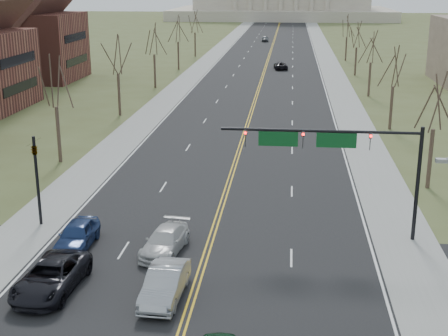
% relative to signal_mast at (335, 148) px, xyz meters
% --- Properties ---
extents(road, '(20.00, 380.00, 0.01)m').
position_rel_signal_mast_xyz_m(road, '(-7.45, 96.50, -5.76)').
color(road, black).
rests_on(road, ground).
extents(cross_road, '(120.00, 14.00, 0.01)m').
position_rel_signal_mast_xyz_m(cross_road, '(-7.45, -7.50, -5.76)').
color(cross_road, black).
rests_on(cross_road, ground).
extents(sidewalk_left, '(4.00, 380.00, 0.03)m').
position_rel_signal_mast_xyz_m(sidewalk_left, '(-19.45, 96.50, -5.75)').
color(sidewalk_left, gray).
rests_on(sidewalk_left, ground).
extents(sidewalk_right, '(4.00, 380.00, 0.03)m').
position_rel_signal_mast_xyz_m(sidewalk_right, '(4.55, 96.50, -5.75)').
color(sidewalk_right, gray).
rests_on(sidewalk_right, ground).
extents(center_line, '(0.42, 380.00, 0.01)m').
position_rel_signal_mast_xyz_m(center_line, '(-7.45, 96.50, -5.75)').
color(center_line, gold).
rests_on(center_line, road).
extents(edge_line_left, '(0.15, 380.00, 0.01)m').
position_rel_signal_mast_xyz_m(edge_line_left, '(-17.25, 96.50, -5.75)').
color(edge_line_left, silver).
rests_on(edge_line_left, road).
extents(edge_line_right, '(0.15, 380.00, 0.01)m').
position_rel_signal_mast_xyz_m(edge_line_right, '(2.35, 96.50, -5.75)').
color(edge_line_right, silver).
rests_on(edge_line_right, road).
extents(signal_mast, '(12.12, 0.44, 7.20)m').
position_rel_signal_mast_xyz_m(signal_mast, '(0.00, 0.00, 0.00)').
color(signal_mast, black).
rests_on(signal_mast, ground).
extents(signal_left, '(0.32, 0.36, 6.00)m').
position_rel_signal_mast_xyz_m(signal_left, '(-18.95, 0.00, -2.05)').
color(signal_left, black).
rests_on(signal_left, ground).
extents(tree_r_0, '(3.74, 3.74, 8.50)m').
position_rel_signal_mast_xyz_m(tree_r_0, '(8.05, 10.50, 0.79)').
color(tree_r_0, '#3D3124').
rests_on(tree_r_0, ground).
extents(tree_l_0, '(3.96, 3.96, 9.00)m').
position_rel_signal_mast_xyz_m(tree_l_0, '(-22.95, 14.50, 1.18)').
color(tree_l_0, '#3D3124').
rests_on(tree_l_0, ground).
extents(tree_r_1, '(3.74, 3.74, 8.50)m').
position_rel_signal_mast_xyz_m(tree_r_1, '(8.05, 30.50, 0.79)').
color(tree_r_1, '#3D3124').
rests_on(tree_r_1, ground).
extents(tree_l_1, '(3.96, 3.96, 9.00)m').
position_rel_signal_mast_xyz_m(tree_l_1, '(-22.95, 34.50, 1.18)').
color(tree_l_1, '#3D3124').
rests_on(tree_l_1, ground).
extents(tree_r_2, '(3.74, 3.74, 8.50)m').
position_rel_signal_mast_xyz_m(tree_r_2, '(8.05, 50.50, 0.79)').
color(tree_r_2, '#3D3124').
rests_on(tree_r_2, ground).
extents(tree_l_2, '(3.96, 3.96, 9.00)m').
position_rel_signal_mast_xyz_m(tree_l_2, '(-22.95, 54.50, 1.18)').
color(tree_l_2, '#3D3124').
rests_on(tree_l_2, ground).
extents(tree_r_3, '(3.74, 3.74, 8.50)m').
position_rel_signal_mast_xyz_m(tree_r_3, '(8.05, 70.50, 0.79)').
color(tree_r_3, '#3D3124').
rests_on(tree_r_3, ground).
extents(tree_l_3, '(3.96, 3.96, 9.00)m').
position_rel_signal_mast_xyz_m(tree_l_3, '(-22.95, 74.50, 1.18)').
color(tree_l_3, '#3D3124').
rests_on(tree_l_3, ground).
extents(tree_r_4, '(3.74, 3.74, 8.50)m').
position_rel_signal_mast_xyz_m(tree_r_4, '(8.05, 90.50, 0.79)').
color(tree_r_4, '#3D3124').
rests_on(tree_r_4, ground).
extents(tree_l_4, '(3.96, 3.96, 9.00)m').
position_rel_signal_mast_xyz_m(tree_l_4, '(-22.95, 94.50, 1.18)').
color(tree_l_4, '#3D3124').
rests_on(tree_l_4, ground).
extents(bldg_left_far, '(17.10, 14.28, 23.25)m').
position_rel_signal_mast_xyz_m(bldg_left_far, '(-45.44, 60.50, 3.78)').
color(bldg_left_far, brown).
rests_on(bldg_left_far, ground).
extents(car_sb_inner_lead, '(1.91, 4.98, 1.62)m').
position_rel_signal_mast_xyz_m(car_sb_inner_lead, '(-8.80, -9.01, -4.94)').
color(car_sb_inner_lead, '#999CA1').
rests_on(car_sb_inner_lead, road).
extents(car_sb_outer_lead, '(2.94, 5.91, 1.61)m').
position_rel_signal_mast_xyz_m(car_sb_outer_lead, '(-14.81, -8.84, -4.95)').
color(car_sb_outer_lead, black).
rests_on(car_sb_outer_lead, road).
extents(car_sb_inner_second, '(2.64, 5.14, 1.43)m').
position_rel_signal_mast_xyz_m(car_sb_inner_second, '(-9.90, -3.51, -5.04)').
color(car_sb_inner_second, '#B9B9B9').
rests_on(car_sb_inner_second, road).
extents(car_sb_outer_second, '(1.97, 4.72, 1.60)m').
position_rel_signal_mast_xyz_m(car_sb_outer_second, '(-15.31, -3.34, -4.95)').
color(car_sb_outer_second, navy).
rests_on(car_sb_outer_second, road).
extents(car_far_nb, '(2.78, 5.05, 1.34)m').
position_rel_signal_mast_xyz_m(car_far_nb, '(-4.63, 76.75, -5.08)').
color(car_far_nb, black).
rests_on(car_far_nb, road).
extents(car_far_sb, '(1.87, 4.36, 1.47)m').
position_rel_signal_mast_xyz_m(car_far_sb, '(-9.70, 129.36, -5.01)').
color(car_far_sb, '#4A4E51').
rests_on(car_far_sb, road).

